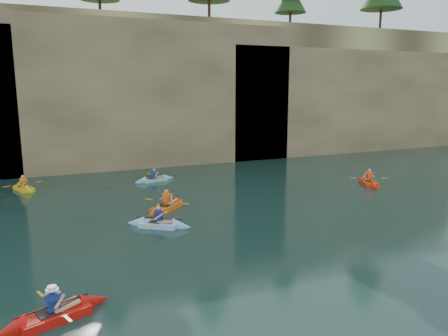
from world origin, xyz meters
name	(u,v)px	position (x,y,z in m)	size (l,w,h in m)	color
ground	(264,293)	(0.00, 0.00, 0.00)	(160.00, 160.00, 0.00)	black
cliff	(105,88)	(0.00, 30.00, 6.00)	(70.00, 16.00, 12.00)	tan
cliff_slab_center	(146,93)	(2.00, 22.60, 5.70)	(24.00, 2.40, 11.40)	#9A895D
cliff_slab_east	(354,100)	(22.00, 22.60, 4.92)	(26.00, 2.40, 9.84)	#9A895D
sea_cave_center	(68,151)	(-4.00, 21.95, 1.60)	(3.50, 1.00, 3.20)	black
sea_cave_east	(243,134)	(10.00, 21.95, 2.25)	(5.00, 1.00, 4.50)	black
main_kayaker	(54,315)	(-6.00, 0.88, 0.16)	(3.35, 2.14, 1.22)	red
kayaker_orange	(167,206)	(-0.18, 10.04, 0.16)	(3.04, 2.89, 1.30)	#D7590D
kayaker_ltblue_near	(159,224)	(-1.30, 7.45, 0.15)	(2.88, 2.36, 1.20)	#97C7FD
kayaker_red_far	(369,182)	(13.40, 10.46, 0.15)	(2.22, 3.34, 1.23)	red
kayaker_yellow	(24,188)	(-6.97, 17.51, 0.15)	(2.20, 2.93, 1.18)	yellow
kayaker_ltblue_mid	(154,179)	(0.95, 16.82, 0.14)	(2.95, 2.16, 1.09)	#84BFDE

